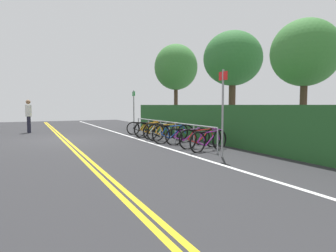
{
  "coord_description": "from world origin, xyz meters",
  "views": [
    {
      "loc": [
        13.25,
        -1.42,
        1.5
      ],
      "look_at": [
        3.48,
        3.32,
        0.71
      ],
      "focal_mm": 31.11,
      "sensor_mm": 36.0,
      "label": 1
    }
  ],
  "objects_px": {
    "bicycle_0": "(142,128)",
    "bicycle_8": "(209,141)",
    "sign_post_far": "(223,105)",
    "bicycle_2": "(152,129)",
    "bicycle_6": "(188,137)",
    "tree_mid": "(233,59)",
    "bicycle_3": "(160,131)",
    "bicycle_7": "(201,138)",
    "pedestrian": "(29,114)",
    "tree_far_right": "(305,53)",
    "bicycle_1": "(149,129)",
    "bike_rack": "(168,126)",
    "bicycle_4": "(168,132)",
    "tree_near_left": "(176,67)",
    "bicycle_5": "(173,134)",
    "sign_post_near": "(134,107)"
  },
  "relations": [
    {
      "from": "bicycle_6",
      "to": "bicycle_7",
      "type": "bearing_deg",
      "value": 1.26
    },
    {
      "from": "bicycle_6",
      "to": "pedestrian",
      "type": "xyz_separation_m",
      "value": [
        -7.92,
        -5.32,
        0.71
      ]
    },
    {
      "from": "sign_post_far",
      "to": "bicycle_5",
      "type": "bearing_deg",
      "value": 176.98
    },
    {
      "from": "bicycle_3",
      "to": "bicycle_7",
      "type": "distance_m",
      "value": 3.2
    },
    {
      "from": "bicycle_8",
      "to": "tree_mid",
      "type": "xyz_separation_m",
      "value": [
        -3.55,
        3.72,
        3.38
      ]
    },
    {
      "from": "bike_rack",
      "to": "bicycle_5",
      "type": "height_order",
      "value": "bike_rack"
    },
    {
      "from": "bicycle_1",
      "to": "pedestrian",
      "type": "height_order",
      "value": "pedestrian"
    },
    {
      "from": "bicycle_6",
      "to": "sign_post_near",
      "type": "bearing_deg",
      "value": -177.98
    },
    {
      "from": "bicycle_3",
      "to": "sign_post_far",
      "type": "distance_m",
      "value": 5.14
    },
    {
      "from": "bicycle_7",
      "to": "tree_mid",
      "type": "distance_m",
      "value": 5.75
    },
    {
      "from": "bicycle_4",
      "to": "tree_mid",
      "type": "relative_size",
      "value": 0.36
    },
    {
      "from": "bicycle_2",
      "to": "bicycle_7",
      "type": "bearing_deg",
      "value": 3.08
    },
    {
      "from": "tree_mid",
      "to": "bicycle_1",
      "type": "bearing_deg",
      "value": -114.94
    },
    {
      "from": "sign_post_far",
      "to": "bicycle_2",
      "type": "bearing_deg",
      "value": 177.91
    },
    {
      "from": "pedestrian",
      "to": "tree_far_right",
      "type": "bearing_deg",
      "value": 40.61
    },
    {
      "from": "bike_rack",
      "to": "bicycle_4",
      "type": "xyz_separation_m",
      "value": [
        -0.03,
        0.01,
        -0.24
      ]
    },
    {
      "from": "bike_rack",
      "to": "tree_far_right",
      "type": "relative_size",
      "value": 1.59
    },
    {
      "from": "bicycle_5",
      "to": "tree_mid",
      "type": "xyz_separation_m",
      "value": [
        -1.29,
        3.87,
        3.35
      ]
    },
    {
      "from": "bicycle_0",
      "to": "tree_far_right",
      "type": "xyz_separation_m",
      "value": [
        6.78,
        3.49,
        2.97
      ]
    },
    {
      "from": "bicycle_2",
      "to": "bicycle_7",
      "type": "distance_m",
      "value": 3.92
    },
    {
      "from": "tree_mid",
      "to": "sign_post_near",
      "type": "bearing_deg",
      "value": -132.19
    },
    {
      "from": "bicycle_2",
      "to": "sign_post_far",
      "type": "relative_size",
      "value": 0.71
    },
    {
      "from": "bicycle_6",
      "to": "bicycle_8",
      "type": "distance_m",
      "value": 1.52
    },
    {
      "from": "bicycle_4",
      "to": "bicycle_5",
      "type": "bearing_deg",
      "value": -8.48
    },
    {
      "from": "bicycle_6",
      "to": "bicycle_2",
      "type": "bearing_deg",
      "value": -176.39
    },
    {
      "from": "bike_rack",
      "to": "bicycle_4",
      "type": "height_order",
      "value": "bike_rack"
    },
    {
      "from": "bicycle_7",
      "to": "pedestrian",
      "type": "distance_m",
      "value": 10.32
    },
    {
      "from": "bicycle_0",
      "to": "bicycle_5",
      "type": "relative_size",
      "value": 0.9
    },
    {
      "from": "bicycle_1",
      "to": "sign_post_near",
      "type": "height_order",
      "value": "sign_post_near"
    },
    {
      "from": "bicycle_1",
      "to": "pedestrian",
      "type": "distance_m",
      "value": 6.77
    },
    {
      "from": "sign_post_far",
      "to": "bicycle_0",
      "type": "bearing_deg",
      "value": 177.45
    },
    {
      "from": "bicycle_3",
      "to": "tree_near_left",
      "type": "height_order",
      "value": "tree_near_left"
    },
    {
      "from": "bicycle_2",
      "to": "bicycle_8",
      "type": "height_order",
      "value": "bicycle_2"
    },
    {
      "from": "bicycle_7",
      "to": "bicycle_8",
      "type": "xyz_separation_m",
      "value": [
        0.64,
        -0.09,
        -0.01
      ]
    },
    {
      "from": "bicycle_4",
      "to": "pedestrian",
      "type": "relative_size",
      "value": 1.02
    },
    {
      "from": "bicycle_1",
      "to": "bike_rack",
      "type": "bearing_deg",
      "value": -2.04
    },
    {
      "from": "bicycle_1",
      "to": "tree_near_left",
      "type": "height_order",
      "value": "tree_near_left"
    },
    {
      "from": "bike_rack",
      "to": "bicycle_3",
      "type": "height_order",
      "value": "bike_rack"
    },
    {
      "from": "bicycle_7",
      "to": "pedestrian",
      "type": "xyz_separation_m",
      "value": [
        -8.81,
        -5.34,
        0.69
      ]
    },
    {
      "from": "bicycle_2",
      "to": "tree_mid",
      "type": "distance_m",
      "value": 5.2
    },
    {
      "from": "bicycle_3",
      "to": "bicycle_0",
      "type": "bearing_deg",
      "value": -179.83
    },
    {
      "from": "sign_post_near",
      "to": "tree_far_right",
      "type": "relative_size",
      "value": 0.51
    },
    {
      "from": "bicycle_2",
      "to": "bicycle_5",
      "type": "height_order",
      "value": "bicycle_5"
    },
    {
      "from": "bicycle_2",
      "to": "pedestrian",
      "type": "height_order",
      "value": "pedestrian"
    },
    {
      "from": "bicycle_3",
      "to": "pedestrian",
      "type": "height_order",
      "value": "pedestrian"
    },
    {
      "from": "sign_post_near",
      "to": "tree_mid",
      "type": "relative_size",
      "value": 0.45
    },
    {
      "from": "bicycle_0",
      "to": "bicycle_8",
      "type": "distance_m",
      "value": 6.05
    },
    {
      "from": "bicycle_0",
      "to": "bicycle_6",
      "type": "distance_m",
      "value": 4.53
    },
    {
      "from": "bicycle_3",
      "to": "bicycle_6",
      "type": "height_order",
      "value": "bicycle_3"
    },
    {
      "from": "bicycle_0",
      "to": "bicycle_1",
      "type": "height_order",
      "value": "bicycle_1"
    }
  ]
}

